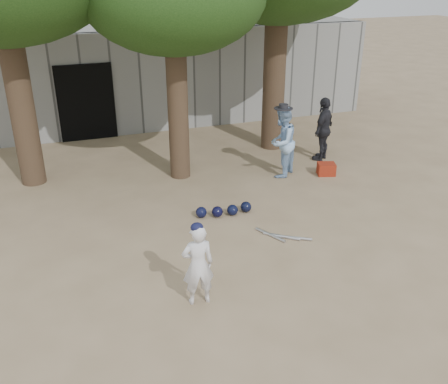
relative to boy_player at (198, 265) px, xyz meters
name	(u,v)px	position (x,y,z in m)	size (l,w,h in m)	color
ground	(211,270)	(0.44, 0.75, -0.67)	(70.00, 70.00, 0.00)	#937C5E
boy_player	(198,265)	(0.00, 0.00, 0.00)	(0.49, 0.32, 1.34)	silver
spectator_blue	(282,142)	(3.37, 4.15, 0.19)	(0.84, 0.65, 1.72)	#92B8E2
spectator_dark	(323,129)	(4.87, 4.79, 0.16)	(0.98, 0.41, 1.67)	black
red_bag	(326,169)	(4.45, 3.80, -0.52)	(0.42, 0.32, 0.30)	maroon
back_building	(114,70)	(0.44, 11.09, 0.83)	(16.00, 5.24, 3.00)	gray
helmet_row	(224,210)	(1.35, 2.60, -0.56)	(1.19, 0.35, 0.23)	black
bat_pile	(282,236)	(2.07, 1.36, -0.64)	(0.86, 0.79, 0.06)	#ADADB4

